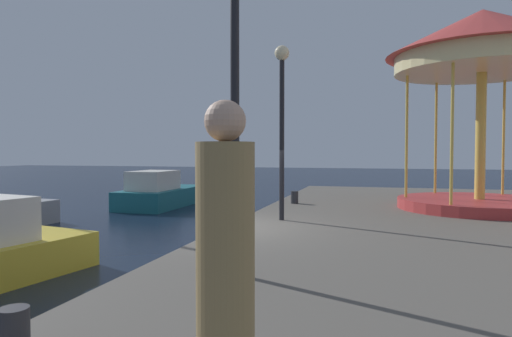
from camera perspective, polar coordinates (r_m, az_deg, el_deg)
name	(u,v)px	position (r m, az deg, el deg)	size (l,w,h in m)	color
ground_plane	(225,262)	(10.37, -3.92, -11.64)	(120.00, 120.00, 0.00)	black
motorboat_teal	(160,193)	(20.83, -11.96, -3.06)	(2.22, 5.16, 1.64)	#19606B
carousel	(482,59)	(14.77, 26.62, 12.23)	(5.35, 5.35, 5.73)	#B23333
lamp_post_mid_promenade	(235,40)	(6.24, -2.69, 15.89)	(0.36, 0.36, 4.66)	black
lamp_post_far_end	(282,101)	(11.06, 3.28, 8.51)	(0.36, 0.36, 4.23)	black
bollard_center	(14,332)	(4.36, -28.21, -17.74)	(0.24, 0.24, 0.40)	#2D2D33
bollard_south	(295,197)	(14.65, 4.89, -3.63)	(0.24, 0.24, 0.40)	#2D2D33
person_near_carousel	(225,280)	(2.69, -3.88, -13.88)	(0.34, 0.34, 1.96)	#937A4C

